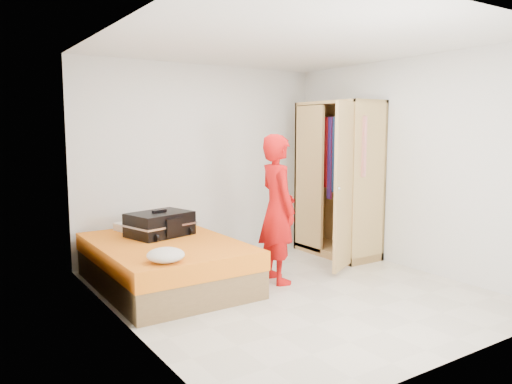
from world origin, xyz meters
TOP-DOWN VIEW (x-y plane):
  - room at (0.00, 0.00)m, footprint 4.00×4.02m
  - bed at (-1.05, 0.89)m, footprint 1.42×2.02m
  - wardrobe at (1.45, 0.84)m, footprint 1.11×1.46m
  - person at (0.08, 0.34)m, footprint 0.51×0.68m
  - suitcase at (-0.98, 1.20)m, footprint 0.81×0.67m
  - round_cushion at (-1.39, 0.08)m, footprint 0.35×0.35m
  - pillow at (-1.06, 1.74)m, footprint 0.56×0.37m

SIDE VIEW (x-z plane):
  - bed at x=-1.05m, z-range 0.00..0.50m
  - pillow at x=-1.06m, z-range 0.50..0.59m
  - round_cushion at x=-1.39m, z-range 0.50..0.63m
  - suitcase at x=-0.98m, z-range 0.48..0.79m
  - person at x=0.08m, z-range 0.00..1.67m
  - wardrobe at x=1.45m, z-range -0.05..2.05m
  - room at x=0.00m, z-range 0.00..2.60m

